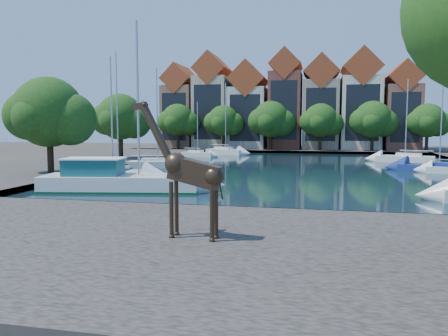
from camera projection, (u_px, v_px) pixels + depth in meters
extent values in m
plane|color=#38332B|center=(285.00, 218.00, 21.79)|extent=(160.00, 160.00, 0.00)
cube|color=black|center=(302.00, 169.00, 45.15)|extent=(38.00, 50.00, 0.08)
cube|color=#504946|center=(270.00, 253.00, 14.96)|extent=(50.00, 14.00, 0.50)
cube|color=#504946|center=(308.00, 150.00, 76.27)|extent=(60.00, 16.00, 0.50)
cube|color=#504946|center=(82.00, 163.00, 50.30)|extent=(14.00, 52.00, 0.50)
cube|color=brown|center=(182.00, 117.00, 80.46)|extent=(5.39, 9.00, 11.00)
cube|color=brown|center=(181.00, 80.00, 79.79)|extent=(5.44, 9.18, 5.44)
cube|color=black|center=(174.00, 117.00, 76.10)|extent=(4.40, 0.05, 8.25)
cube|color=#B3A889|center=(213.00, 113.00, 79.14)|extent=(5.88, 9.00, 12.50)
cube|color=brown|center=(213.00, 70.00, 78.39)|extent=(5.94, 9.18, 5.94)
cube|color=black|center=(207.00, 112.00, 74.78)|extent=(4.80, 0.05, 9.38)
cube|color=beige|center=(249.00, 118.00, 77.90)|extent=(6.37, 9.00, 10.50)
cube|color=brown|center=(249.00, 80.00, 77.23)|extent=(6.43, 9.18, 6.43)
cube|color=black|center=(245.00, 118.00, 73.54)|extent=(5.20, 0.05, 7.88)
cube|color=brown|center=(286.00, 111.00, 76.43)|extent=(5.39, 9.00, 13.00)
cube|color=brown|center=(286.00, 66.00, 75.66)|extent=(5.44, 9.18, 5.44)
cube|color=black|center=(284.00, 110.00, 72.07)|extent=(4.40, 0.05, 9.75)
cube|color=tan|center=(320.00, 115.00, 75.26)|extent=(5.88, 9.00, 11.50)
cube|color=brown|center=(321.00, 73.00, 74.55)|extent=(5.94, 9.18, 5.94)
cube|color=black|center=(321.00, 115.00, 70.90)|extent=(4.80, 0.05, 8.62)
cube|color=beige|center=(360.00, 113.00, 73.89)|extent=(6.37, 9.00, 12.00)
cube|color=brown|center=(361.00, 69.00, 73.15)|extent=(6.43, 9.18, 6.43)
cube|color=black|center=(362.00, 113.00, 69.53)|extent=(5.20, 0.05, 9.00)
cube|color=brown|center=(400.00, 118.00, 72.62)|extent=(5.39, 9.00, 10.50)
cube|color=brown|center=(402.00, 78.00, 71.97)|extent=(5.44, 9.18, 5.44)
cube|color=black|center=(406.00, 117.00, 68.26)|extent=(4.40, 0.05, 7.88)
cylinder|color=#332114|center=(178.00, 139.00, 75.29)|extent=(0.50, 0.50, 3.20)
sphere|color=#1D360F|center=(178.00, 120.00, 74.96)|extent=(5.60, 5.60, 5.60)
sphere|color=#1D360F|center=(188.00, 123.00, 74.96)|extent=(4.20, 4.20, 4.20)
sphere|color=#1D360F|center=(168.00, 122.00, 74.92)|extent=(3.92, 3.92, 3.92)
cylinder|color=#332114|center=(223.00, 140.00, 73.63)|extent=(0.50, 0.50, 3.20)
sphere|color=#1D360F|center=(223.00, 121.00, 73.32)|extent=(5.20, 5.20, 5.20)
sphere|color=#1D360F|center=(233.00, 124.00, 73.34)|extent=(3.90, 3.90, 3.90)
sphere|color=#1D360F|center=(214.00, 122.00, 73.25)|extent=(3.64, 3.64, 3.64)
cylinder|color=#332114|center=(271.00, 140.00, 71.98)|extent=(0.50, 0.50, 3.20)
sphere|color=#1D360F|center=(271.00, 119.00, 71.64)|extent=(6.00, 6.00, 6.00)
sphere|color=#1D360F|center=(282.00, 123.00, 71.62)|extent=(4.50, 4.50, 4.50)
sphere|color=#1D360F|center=(260.00, 121.00, 71.62)|extent=(4.20, 4.20, 4.20)
cylinder|color=#332114|center=(320.00, 140.00, 70.32)|extent=(0.50, 0.50, 3.20)
sphere|color=#1D360F|center=(321.00, 120.00, 70.00)|extent=(5.40, 5.40, 5.40)
sphere|color=#1D360F|center=(331.00, 124.00, 70.01)|extent=(4.05, 4.05, 4.05)
sphere|color=#1D360F|center=(311.00, 122.00, 69.94)|extent=(3.78, 3.78, 3.78)
cylinder|color=#332114|center=(372.00, 141.00, 68.66)|extent=(0.50, 0.50, 3.20)
sphere|color=#1D360F|center=(373.00, 119.00, 68.33)|extent=(5.80, 5.80, 5.80)
sphere|color=#1D360F|center=(384.00, 123.00, 68.32)|extent=(4.35, 4.35, 4.35)
sphere|color=#1D360F|center=(362.00, 121.00, 68.30)|extent=(4.06, 4.06, 4.06)
cylinder|color=#332114|center=(427.00, 141.00, 67.00)|extent=(0.50, 0.50, 3.20)
sphere|color=#1D360F|center=(428.00, 120.00, 66.69)|extent=(5.20, 5.20, 5.20)
sphere|color=#1D360F|center=(438.00, 124.00, 66.71)|extent=(3.90, 3.90, 3.90)
sphere|color=#1D360F|center=(418.00, 122.00, 66.62)|extent=(3.64, 3.64, 3.64)
cylinder|color=#332114|center=(50.00, 153.00, 37.60)|extent=(0.54, 0.54, 3.40)
sphere|color=#1D360F|center=(49.00, 112.00, 37.25)|extent=(6.00, 6.00, 6.00)
sphere|color=#1D360F|center=(70.00, 119.00, 37.23)|extent=(4.50, 4.50, 4.50)
sphere|color=#1D360F|center=(29.00, 116.00, 37.24)|extent=(4.20, 4.20, 4.20)
cylinder|color=#332114|center=(121.00, 145.00, 53.38)|extent=(0.54, 0.54, 3.40)
sphere|color=#1D360F|center=(120.00, 117.00, 53.05)|extent=(5.60, 5.60, 5.60)
sphere|color=#1D360F|center=(134.00, 121.00, 53.04)|extent=(4.20, 4.20, 4.20)
sphere|color=#1D360F|center=(107.00, 119.00, 53.00)|extent=(3.92, 3.92, 3.92)
cylinder|color=#34261A|center=(171.00, 210.00, 15.96)|extent=(0.16, 0.16, 2.08)
cylinder|color=#34261A|center=(176.00, 208.00, 16.37)|extent=(0.16, 0.16, 2.08)
cylinder|color=#34261A|center=(212.00, 213.00, 15.45)|extent=(0.16, 0.16, 2.08)
cylinder|color=#34261A|center=(216.00, 210.00, 15.86)|extent=(0.16, 0.16, 2.08)
cube|color=#34261A|center=(195.00, 173.00, 15.75)|extent=(2.07, 0.78, 1.21)
cylinder|color=#34261A|center=(158.00, 135.00, 16.09)|extent=(1.36, 0.45, 2.15)
cube|color=#34261A|center=(140.00, 106.00, 16.22)|extent=(0.59, 0.25, 0.33)
cube|color=silver|center=(121.00, 181.00, 30.06)|extent=(11.10, 4.93, 1.35)
cube|color=#145357|center=(94.00, 168.00, 30.04)|extent=(4.13, 2.97, 1.25)
cylinder|color=#B2B2B7|center=(138.00, 100.00, 29.46)|extent=(0.17, 0.17, 10.41)
cube|color=silver|center=(113.00, 174.00, 36.15)|extent=(7.14, 2.59, 1.02)
cube|color=silver|center=(113.00, 170.00, 36.12)|extent=(3.13, 1.79, 0.57)
cylinder|color=#B2B2B7|center=(112.00, 114.00, 35.67)|extent=(0.14, 0.14, 9.23)
cube|color=navy|center=(119.00, 174.00, 36.72)|extent=(6.72, 3.17, 0.81)
cube|color=navy|center=(119.00, 171.00, 36.69)|extent=(3.03, 1.98, 0.45)
cylinder|color=#B2B2B7|center=(117.00, 112.00, 36.20)|extent=(0.11, 0.11, 9.90)
cube|color=white|center=(158.00, 163.00, 46.31)|extent=(6.31, 3.48, 0.91)
cube|color=white|center=(158.00, 161.00, 46.28)|extent=(2.89, 2.05, 0.50)
cylinder|color=#B2B2B7|center=(157.00, 115.00, 45.80)|extent=(0.12, 0.12, 9.67)
cube|color=white|center=(198.00, 154.00, 61.75)|extent=(4.75, 2.18, 0.84)
cube|color=white|center=(198.00, 152.00, 61.72)|extent=(2.13, 1.37, 0.47)
cylinder|color=#B2B2B7|center=(198.00, 127.00, 61.37)|extent=(0.11, 0.11, 7.08)
cube|color=silver|center=(226.00, 151.00, 67.09)|extent=(6.40, 4.11, 1.01)
cube|color=silver|center=(226.00, 149.00, 67.06)|extent=(3.00, 2.32, 0.56)
cylinder|color=#B2B2B7|center=(226.00, 116.00, 66.56)|extent=(0.13, 0.13, 10.01)
cube|color=navy|center=(439.00, 168.00, 41.87)|extent=(7.55, 5.08, 0.86)
cube|color=navy|center=(439.00, 165.00, 41.84)|extent=(3.56, 2.83, 0.48)
cylinder|color=#B2B2B7|center=(442.00, 108.00, 41.30)|extent=(0.11, 0.11, 10.90)
cube|color=white|center=(405.00, 158.00, 52.92)|extent=(6.95, 3.94, 1.01)
cube|color=white|center=(405.00, 155.00, 52.89)|extent=(3.20, 2.31, 0.56)
cylinder|color=#B2B2B7|center=(407.00, 118.00, 52.44)|extent=(0.13, 0.13, 9.16)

